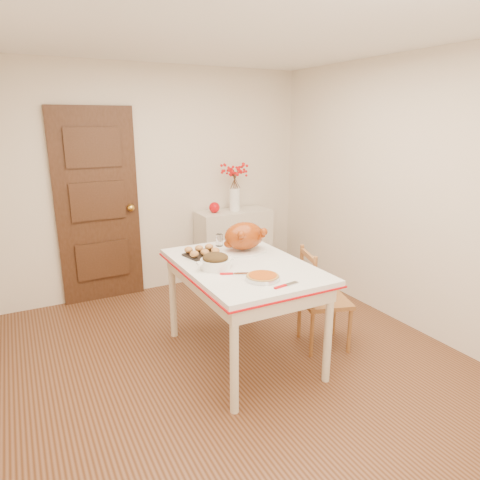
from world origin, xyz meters
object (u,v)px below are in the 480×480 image
turkey_platter (244,237)px  pumpkin_pie (263,276)px  sideboard (234,246)px  kitchen_table (243,311)px  chair_oak (325,298)px

turkey_platter → pumpkin_pie: (-0.20, -0.65, -0.10)m
sideboard → turkey_platter: bearing=-113.6°
sideboard → kitchen_table: sideboard is taller
sideboard → pumpkin_pie: 2.20m
sideboard → pumpkin_pie: sideboard is taller
sideboard → kitchen_table: 1.79m
kitchen_table → turkey_platter: size_ratio=3.39×
kitchen_table → turkey_platter: bearing=60.1°
kitchen_table → turkey_platter: turkey_platter is taller
sideboard → chair_oak: 1.79m
kitchen_table → sideboard: bearing=65.4°
sideboard → turkey_platter: 1.57m
sideboard → turkey_platter: size_ratio=2.16×
sideboard → chair_oak: size_ratio=1.00×
sideboard → pumpkin_pie: size_ratio=3.66×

